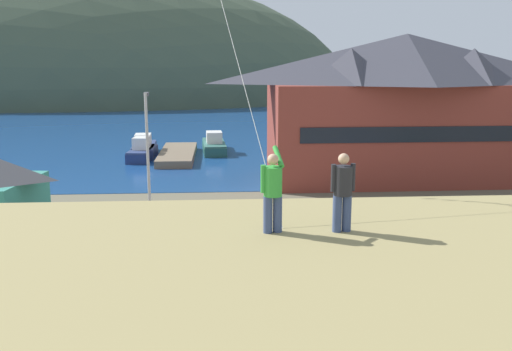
{
  "coord_description": "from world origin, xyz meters",
  "views": [
    {
      "loc": [
        -0.77,
        -20.66,
        9.37
      ],
      "look_at": [
        1.08,
        9.0,
        3.09
      ],
      "focal_mm": 39.31,
      "sensor_mm": 36.0,
      "label": 1
    }
  ],
  "objects_px": {
    "wharf_dock": "(178,155)",
    "person_kite_flyer": "(273,190)",
    "moored_boat_outer_mooring": "(214,145)",
    "moored_boat_inner_slip": "(144,148)",
    "harbor_lodge": "(404,104)",
    "moored_boat_wharfside": "(142,152)",
    "parked_car_mid_row_center": "(134,228)",
    "parking_light_pole": "(148,149)",
    "person_companion": "(343,190)",
    "parked_car_front_row_red": "(299,224)",
    "parked_car_mid_row_near": "(306,270)"
  },
  "relations": [
    {
      "from": "harbor_lodge",
      "to": "moored_boat_inner_slip",
      "type": "xyz_separation_m",
      "value": [
        -21.52,
        12.32,
        -5.17
      ]
    },
    {
      "from": "harbor_lodge",
      "to": "parked_car_front_row_red",
      "type": "bearing_deg",
      "value": -124.01
    },
    {
      "from": "moored_boat_outer_mooring",
      "to": "parked_car_mid_row_center",
      "type": "relative_size",
      "value": 1.6
    },
    {
      "from": "harbor_lodge",
      "to": "person_companion",
      "type": "relative_size",
      "value": 12.4
    },
    {
      "from": "moored_boat_inner_slip",
      "to": "parked_car_mid_row_near",
      "type": "bearing_deg",
      "value": -72.06
    },
    {
      "from": "moored_boat_wharfside",
      "to": "person_companion",
      "type": "xyz_separation_m",
      "value": [
        10.01,
        -40.5,
        5.83
      ]
    },
    {
      "from": "harbor_lodge",
      "to": "moored_boat_wharfside",
      "type": "xyz_separation_m",
      "value": [
        -21.38,
        10.09,
        -5.17
      ]
    },
    {
      "from": "moored_boat_wharfside",
      "to": "moored_boat_outer_mooring",
      "type": "bearing_deg",
      "value": 28.13
    },
    {
      "from": "moored_boat_inner_slip",
      "to": "person_kite_flyer",
      "type": "relative_size",
      "value": 3.65
    },
    {
      "from": "harbor_lodge",
      "to": "person_companion",
      "type": "distance_m",
      "value": 32.48
    },
    {
      "from": "moored_boat_wharfside",
      "to": "parking_light_pole",
      "type": "xyz_separation_m",
      "value": [
        3.28,
        -20.95,
        3.61
      ]
    },
    {
      "from": "parking_light_pole",
      "to": "person_kite_flyer",
      "type": "bearing_deg",
      "value": -75.06
    },
    {
      "from": "moored_boat_inner_slip",
      "to": "parked_car_front_row_red",
      "type": "distance_m",
      "value": 29.55
    },
    {
      "from": "moored_boat_outer_mooring",
      "to": "parked_car_mid_row_near",
      "type": "bearing_deg",
      "value": -83.39
    },
    {
      "from": "harbor_lodge",
      "to": "parking_light_pole",
      "type": "relative_size",
      "value": 2.93
    },
    {
      "from": "moored_boat_outer_mooring",
      "to": "person_companion",
      "type": "bearing_deg",
      "value": -85.65
    },
    {
      "from": "moored_boat_wharfside",
      "to": "parked_car_mid_row_center",
      "type": "xyz_separation_m",
      "value": [
        3.0,
        -25.16,
        0.34
      ]
    },
    {
      "from": "parked_car_mid_row_center",
      "to": "parked_car_mid_row_near",
      "type": "bearing_deg",
      "value": -38.48
    },
    {
      "from": "moored_boat_outer_mooring",
      "to": "parked_car_mid_row_near",
      "type": "height_order",
      "value": "moored_boat_outer_mooring"
    },
    {
      "from": "moored_boat_wharfside",
      "to": "parked_car_mid_row_center",
      "type": "relative_size",
      "value": 1.38
    },
    {
      "from": "wharf_dock",
      "to": "person_kite_flyer",
      "type": "relative_size",
      "value": 5.88
    },
    {
      "from": "parked_car_front_row_red",
      "to": "person_kite_flyer",
      "type": "height_order",
      "value": "person_kite_flyer"
    },
    {
      "from": "wharf_dock",
      "to": "parked_car_front_row_red",
      "type": "height_order",
      "value": "parked_car_front_row_red"
    },
    {
      "from": "parking_light_pole",
      "to": "parked_car_front_row_red",
      "type": "bearing_deg",
      "value": -26.79
    },
    {
      "from": "moored_boat_wharfside",
      "to": "parked_car_mid_row_center",
      "type": "bearing_deg",
      "value": -83.19
    },
    {
      "from": "harbor_lodge",
      "to": "parked_car_mid_row_center",
      "type": "xyz_separation_m",
      "value": [
        -18.37,
        -15.07,
        -4.83
      ]
    },
    {
      "from": "moored_boat_outer_mooring",
      "to": "person_companion",
      "type": "xyz_separation_m",
      "value": [
        3.35,
        -44.07,
        5.83
      ]
    },
    {
      "from": "moored_boat_outer_mooring",
      "to": "parking_light_pole",
      "type": "relative_size",
      "value": 0.93
    },
    {
      "from": "parking_light_pole",
      "to": "moored_boat_outer_mooring",
      "type": "bearing_deg",
      "value": 82.14
    },
    {
      "from": "moored_boat_inner_slip",
      "to": "person_kite_flyer",
      "type": "bearing_deg",
      "value": -78.56
    },
    {
      "from": "moored_boat_wharfside",
      "to": "person_kite_flyer",
      "type": "bearing_deg",
      "value": -78.15
    },
    {
      "from": "moored_boat_outer_mooring",
      "to": "wharf_dock",
      "type": "bearing_deg",
      "value": -138.2
    },
    {
      "from": "harbor_lodge",
      "to": "parked_car_front_row_red",
      "type": "distance_m",
      "value": 18.63
    },
    {
      "from": "moored_boat_wharfside",
      "to": "person_kite_flyer",
      "type": "distance_m",
      "value": 41.76
    },
    {
      "from": "harbor_lodge",
      "to": "person_kite_flyer",
      "type": "bearing_deg",
      "value": -112.98
    },
    {
      "from": "moored_boat_outer_mooring",
      "to": "moored_boat_inner_slip",
      "type": "bearing_deg",
      "value": -168.92
    },
    {
      "from": "harbor_lodge",
      "to": "person_kite_flyer",
      "type": "distance_m",
      "value": 33.01
    },
    {
      "from": "wharf_dock",
      "to": "parked_car_mid_row_center",
      "type": "distance_m",
      "value": 25.68
    },
    {
      "from": "moored_boat_outer_mooring",
      "to": "moored_boat_inner_slip",
      "type": "distance_m",
      "value": 6.94
    },
    {
      "from": "parked_car_mid_row_center",
      "to": "person_companion",
      "type": "xyz_separation_m",
      "value": [
        7.01,
        -15.34,
        5.49
      ]
    },
    {
      "from": "moored_boat_outer_mooring",
      "to": "person_kite_flyer",
      "type": "bearing_deg",
      "value": -87.63
    },
    {
      "from": "person_kite_flyer",
      "to": "parked_car_front_row_red",
      "type": "bearing_deg",
      "value": 79.67
    },
    {
      "from": "wharf_dock",
      "to": "moored_boat_wharfside",
      "type": "distance_m",
      "value": 3.31
    },
    {
      "from": "person_kite_flyer",
      "to": "person_companion",
      "type": "distance_m",
      "value": 1.52
    },
    {
      "from": "moored_boat_wharfside",
      "to": "moored_boat_outer_mooring",
      "type": "xyz_separation_m",
      "value": [
        6.67,
        3.56,
        0.0
      ]
    },
    {
      "from": "parked_car_mid_row_near",
      "to": "person_companion",
      "type": "height_order",
      "value": "person_companion"
    },
    {
      "from": "parking_light_pole",
      "to": "parked_car_mid_row_center",
      "type": "bearing_deg",
      "value": -93.78
    },
    {
      "from": "wharf_dock",
      "to": "moored_boat_outer_mooring",
      "type": "relative_size",
      "value": 1.59
    },
    {
      "from": "person_companion",
      "to": "person_kite_flyer",
      "type": "bearing_deg",
      "value": 178.84
    },
    {
      "from": "moored_boat_inner_slip",
      "to": "parked_car_mid_row_center",
      "type": "relative_size",
      "value": 1.58
    }
  ]
}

